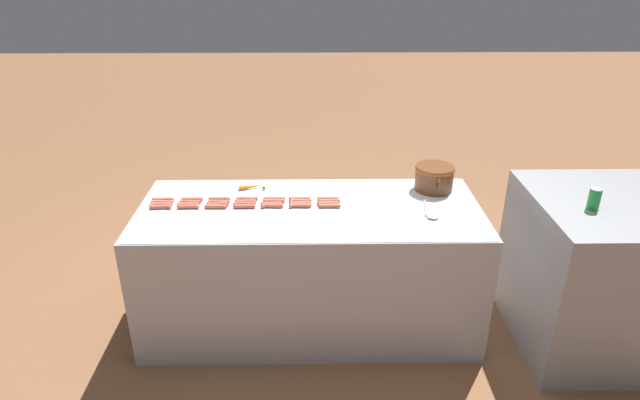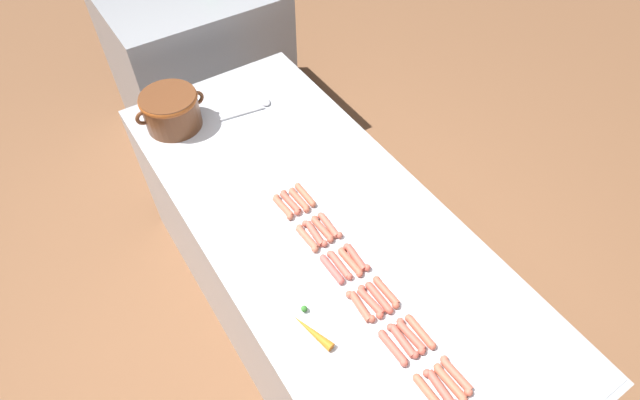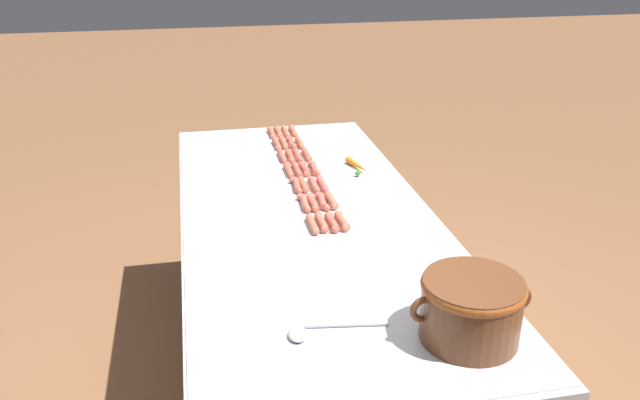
% 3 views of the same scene
% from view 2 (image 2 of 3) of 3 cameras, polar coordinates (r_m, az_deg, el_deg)
% --- Properties ---
extents(ground_plane, '(20.00, 20.00, 0.00)m').
position_cam_2_polar(ground_plane, '(2.66, 0.06, -13.51)').
color(ground_plane, brown).
extents(griddle_counter, '(0.90, 2.14, 0.86)m').
position_cam_2_polar(griddle_counter, '(2.28, 0.07, -8.69)').
color(griddle_counter, '#ADAFB5').
rests_on(griddle_counter, ground_plane).
extents(back_cabinet, '(0.98, 0.87, 0.99)m').
position_cam_2_polar(back_cabinet, '(3.45, -13.76, 15.28)').
color(back_cabinet, '#939599').
rests_on(back_cabinet, ground_plane).
extents(hot_dog_1, '(0.03, 0.14, 0.03)m').
position_cam_2_polar(hot_dog_1, '(1.62, 12.47, -20.96)').
color(hot_dog_1, '#C66549').
rests_on(hot_dog_1, griddle_counter).
extents(hot_dog_2, '(0.03, 0.14, 0.03)m').
position_cam_2_polar(hot_dog_2, '(1.66, 8.39, -16.49)').
color(hot_dog_2, '#C75B49').
rests_on(hot_dog_2, griddle_counter).
extents(hot_dog_3, '(0.04, 0.14, 0.03)m').
position_cam_2_polar(hot_dog_3, '(1.71, 4.67, -12.12)').
color(hot_dog_3, '#C65F48').
rests_on(hot_dog_3, griddle_counter).
extents(hot_dog_4, '(0.03, 0.14, 0.03)m').
position_cam_2_polar(hot_dog_4, '(1.78, 1.37, -7.97)').
color(hot_dog_4, '#CD5951').
rests_on(hot_dog_4, griddle_counter).
extents(hot_dog_5, '(0.03, 0.14, 0.03)m').
position_cam_2_polar(hot_dog_5, '(1.86, -1.49, -4.42)').
color(hot_dog_5, '#C2684E').
rests_on(hot_dog_5, griddle_counter).
extents(hot_dog_6, '(0.03, 0.14, 0.03)m').
position_cam_2_polar(hot_dog_6, '(1.95, -4.27, -0.80)').
color(hot_dog_6, '#C3664B').
rests_on(hot_dog_6, griddle_counter).
extents(hot_dog_8, '(0.03, 0.14, 0.03)m').
position_cam_2_polar(hot_dog_8, '(1.64, 13.71, -20.31)').
color(hot_dog_8, '#C15B4B').
rests_on(hot_dog_8, griddle_counter).
extents(hot_dog_9, '(0.03, 0.14, 0.03)m').
position_cam_2_polar(hot_dog_9, '(1.67, 9.49, -15.70)').
color(hot_dog_9, '#C55C4C').
rests_on(hot_dog_9, griddle_counter).
extents(hot_dog_10, '(0.04, 0.14, 0.03)m').
position_cam_2_polar(hot_dog_10, '(1.72, 5.83, -11.56)').
color(hot_dog_10, '#CD5B48').
rests_on(hot_dog_10, griddle_counter).
extents(hot_dog_11, '(0.03, 0.14, 0.03)m').
position_cam_2_polar(hot_dog_11, '(1.79, 2.28, -7.49)').
color(hot_dog_11, '#C45F4E').
rests_on(hot_dog_11, griddle_counter).
extents(hot_dog_12, '(0.04, 0.14, 0.03)m').
position_cam_2_polar(hot_dog_12, '(1.87, -0.60, -3.90)').
color(hot_dog_12, '#C65F4D').
rests_on(hot_dog_12, griddle_counter).
extents(hot_dog_13, '(0.03, 0.14, 0.03)m').
position_cam_2_polar(hot_dog_13, '(1.97, -3.42, -0.27)').
color(hot_dog_13, '#C55C48').
rests_on(hot_dog_13, griddle_counter).
extents(hot_dog_15, '(0.03, 0.14, 0.03)m').
position_cam_2_polar(hot_dog_15, '(1.65, 14.75, -19.73)').
color(hot_dog_15, '#C7664A').
rests_on(hot_dog_15, griddle_counter).
extents(hot_dog_16, '(0.03, 0.14, 0.03)m').
position_cam_2_polar(hot_dog_16, '(1.69, 10.42, -15.14)').
color(hot_dog_16, '#C75B48').
rests_on(hot_dog_16, griddle_counter).
extents(hot_dog_17, '(0.03, 0.14, 0.03)m').
position_cam_2_polar(hot_dog_17, '(1.73, 6.81, -11.10)').
color(hot_dog_17, '#C85947').
rests_on(hot_dog_17, griddle_counter).
extents(hot_dog_18, '(0.03, 0.14, 0.03)m').
position_cam_2_polar(hot_dog_18, '(1.80, 3.52, -7.13)').
color(hot_dog_18, '#CA6147').
rests_on(hot_dog_18, griddle_counter).
extents(hot_dog_19, '(0.03, 0.14, 0.03)m').
position_cam_2_polar(hot_dog_19, '(1.88, 0.27, -3.35)').
color(hot_dog_19, '#C16049').
rests_on(hot_dog_19, griddle_counter).
extents(hot_dog_20, '(0.03, 0.14, 0.03)m').
position_cam_2_polar(hot_dog_20, '(1.97, -2.42, 0.02)').
color(hot_dog_20, '#C56349').
rests_on(hot_dog_20, griddle_counter).
extents(hot_dog_22, '(0.03, 0.14, 0.03)m').
position_cam_2_polar(hot_dog_22, '(1.66, 15.44, -18.86)').
color(hot_dog_22, '#C5634C').
rests_on(hot_dog_22, griddle_counter).
extents(hot_dog_23, '(0.03, 0.14, 0.03)m').
position_cam_2_polar(hot_dog_23, '(1.70, 11.48, -14.63)').
color(hot_dog_23, '#CC6148').
rests_on(hot_dog_23, griddle_counter).
extents(hot_dog_24, '(0.03, 0.14, 0.03)m').
position_cam_2_polar(hot_dog_24, '(1.75, 7.66, -10.43)').
color(hot_dog_24, '#C25E47').
rests_on(hot_dog_24, griddle_counter).
extents(hot_dog_25, '(0.04, 0.14, 0.03)m').
position_cam_2_polar(hot_dog_25, '(1.81, 4.25, -6.57)').
color(hot_dog_25, '#CB5A4A').
rests_on(hot_dog_25, griddle_counter).
extents(hot_dog_26, '(0.03, 0.14, 0.03)m').
position_cam_2_polar(hot_dog_26, '(1.89, 1.18, -2.91)').
color(hot_dog_26, '#C2644F').
rests_on(hot_dog_26, griddle_counter).
extents(hot_dog_27, '(0.03, 0.14, 0.03)m').
position_cam_2_polar(hot_dog_27, '(1.99, -1.72, 0.60)').
color(hot_dog_27, '#C4674A').
rests_on(hot_dog_27, griddle_counter).
extents(bean_pot, '(0.32, 0.26, 0.17)m').
position_cam_2_polar(bean_pot, '(2.34, -16.81, 10.03)').
color(bean_pot, brown).
rests_on(bean_pot, griddle_counter).
extents(serving_spoon, '(0.27, 0.08, 0.02)m').
position_cam_2_polar(serving_spoon, '(2.42, -7.21, 10.74)').
color(serving_spoon, '#B7B7BC').
rests_on(serving_spoon, griddle_counter).
extents(carrot, '(0.08, 0.18, 0.03)m').
position_cam_2_polar(carrot, '(1.67, -1.02, -14.72)').
color(carrot, orange).
rests_on(carrot, griddle_counter).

